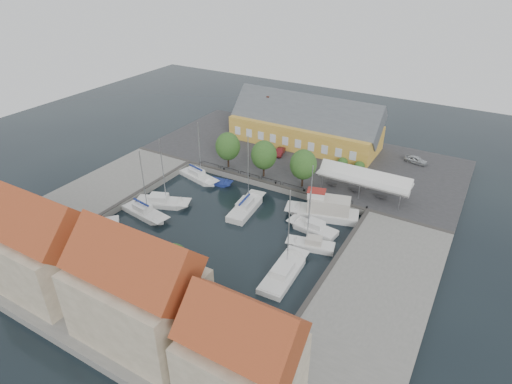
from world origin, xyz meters
TOP-DOWN VIEW (x-y plane):
  - ground at (0.00, 0.00)m, footprint 140.00×140.00m
  - north_quay at (0.00, 23.00)m, footprint 56.00×26.00m
  - west_quay at (-22.00, -2.00)m, footprint 12.00×24.00m
  - east_quay at (22.00, -2.00)m, footprint 12.00×24.00m
  - south_bank at (0.00, -21.00)m, footprint 56.00×14.00m
  - quay_edge_fittings at (0.02, 4.75)m, footprint 56.00×24.72m
  - warehouse at (-2.60, 28.36)m, footprint 28.56×14.00m
  - tent_canopy at (14.00, 14.50)m, footprint 14.00×4.00m
  - quay_trees at (-2.00, 12.00)m, footprint 18.20×4.20m
  - car_silver at (18.82, 29.82)m, footprint 4.19×2.34m
  - car_red at (-3.61, 20.97)m, footprint 2.03×3.77m
  - center_sailboat at (0.17, 2.77)m, footprint 3.51×9.07m
  - trawler at (10.95, 6.96)m, footprint 10.96×5.83m
  - east_boat_a at (10.95, 2.86)m, footprint 7.45×3.26m
  - east_boat_b at (12.31, -0.80)m, footprint 6.59×3.47m
  - east_boat_c at (11.64, -7.50)m, footprint 3.34×9.50m
  - west_boat_a at (-12.09, 7.34)m, footprint 8.34×4.14m
  - west_boat_c at (-11.86, -2.30)m, footprint 8.75×5.59m
  - west_boat_d at (-12.03, -5.76)m, footprint 8.53×3.71m
  - launch_sw at (-13.62, -10.59)m, footprint 4.90×4.80m
  - launch_nw at (-8.49, 7.62)m, footprint 5.29×2.64m
  - townhouses at (1.93, -23.24)m, footprint 36.30×8.50m

SIDE VIEW (x-z plane):
  - ground at x=0.00m, z-range 0.00..0.00m
  - launch_nw at x=-8.49m, z-range -0.35..0.53m
  - launch_sw at x=-13.62m, z-range -0.40..0.58m
  - east_boat_c at x=11.64m, z-range -5.65..6.17m
  - west_boat_c at x=-11.86m, z-range -5.44..5.96m
  - east_boat_b at x=12.31m, z-range -4.22..4.75m
  - east_boat_a at x=10.95m, z-range -4.94..5.47m
  - west_boat_d at x=-12.03m, z-range -5.28..5.82m
  - west_boat_a at x=-12.09m, z-range -5.13..5.68m
  - center_sailboat at x=0.17m, z-range -5.73..6.46m
  - north_quay at x=0.00m, z-range 0.00..1.00m
  - west_quay at x=-22.00m, z-range 0.00..1.00m
  - east_quay at x=22.00m, z-range 0.00..1.00m
  - south_bank at x=0.00m, z-range 0.00..1.00m
  - trawler at x=10.95m, z-range -1.48..3.52m
  - quay_edge_fittings at x=0.02m, z-range 0.86..1.26m
  - car_red at x=-3.61m, z-range 1.00..2.18m
  - car_silver at x=18.82m, z-range 1.00..2.35m
  - tent_canopy at x=14.00m, z-range 2.27..5.10m
  - warehouse at x=-2.60m, z-range -0.35..9.20m
  - quay_trees at x=-2.00m, z-range 1.73..8.03m
  - townhouses at x=1.93m, z-range -0.18..11.82m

